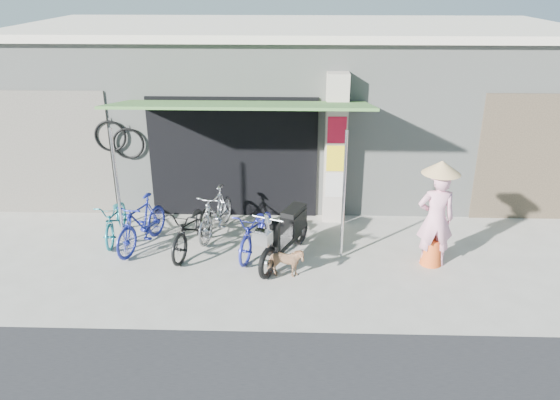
{
  "coord_description": "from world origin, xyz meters",
  "views": [
    {
      "loc": [
        0.08,
        -7.91,
        4.71
      ],
      "look_at": [
        -0.2,
        1.0,
        1.0
      ],
      "focal_mm": 35.0,
      "sensor_mm": 36.0,
      "label": 1
    }
  ],
  "objects_px": {
    "bike_blue": "(142,223)",
    "street_dog": "(285,262)",
    "bike_teal": "(116,219)",
    "bike_silver": "(216,213)",
    "bike_black": "(193,228)",
    "nun": "(436,215)",
    "moped": "(286,234)",
    "bike_navy": "(257,231)"
  },
  "relations": [
    {
      "from": "bike_black",
      "to": "street_dog",
      "type": "bearing_deg",
      "value": -14.8
    },
    {
      "from": "bike_blue",
      "to": "street_dog",
      "type": "bearing_deg",
      "value": -2.88
    },
    {
      "from": "bike_blue",
      "to": "bike_silver",
      "type": "bearing_deg",
      "value": 40.79
    },
    {
      "from": "bike_navy",
      "to": "street_dog",
      "type": "height_order",
      "value": "bike_navy"
    },
    {
      "from": "bike_black",
      "to": "bike_silver",
      "type": "height_order",
      "value": "bike_silver"
    },
    {
      "from": "bike_silver",
      "to": "bike_navy",
      "type": "height_order",
      "value": "bike_silver"
    },
    {
      "from": "moped",
      "to": "street_dog",
      "type": "bearing_deg",
      "value": -66.09
    },
    {
      "from": "bike_silver",
      "to": "moped",
      "type": "bearing_deg",
      "value": -18.56
    },
    {
      "from": "moped",
      "to": "nun",
      "type": "bearing_deg",
      "value": 21.39
    },
    {
      "from": "bike_blue",
      "to": "street_dog",
      "type": "distance_m",
      "value": 2.85
    },
    {
      "from": "bike_teal",
      "to": "bike_silver",
      "type": "bearing_deg",
      "value": 1.02
    },
    {
      "from": "street_dog",
      "to": "moped",
      "type": "relative_size",
      "value": 0.35
    },
    {
      "from": "bike_black",
      "to": "bike_teal",
      "type": "bearing_deg",
      "value": 176.94
    },
    {
      "from": "bike_teal",
      "to": "bike_black",
      "type": "bearing_deg",
      "value": -21.03
    },
    {
      "from": "bike_black",
      "to": "bike_navy",
      "type": "relative_size",
      "value": 1.06
    },
    {
      "from": "street_dog",
      "to": "moped",
      "type": "distance_m",
      "value": 0.67
    },
    {
      "from": "nun",
      "to": "moped",
      "type": "bearing_deg",
      "value": -1.29
    },
    {
      "from": "bike_teal",
      "to": "bike_navy",
      "type": "xyz_separation_m",
      "value": [
        2.72,
        -0.49,
        0.03
      ]
    },
    {
      "from": "bike_teal",
      "to": "nun",
      "type": "height_order",
      "value": "nun"
    },
    {
      "from": "bike_teal",
      "to": "bike_blue",
      "type": "relative_size",
      "value": 0.95
    },
    {
      "from": "street_dog",
      "to": "bike_blue",
      "type": "bearing_deg",
      "value": 73.48
    },
    {
      "from": "bike_blue",
      "to": "bike_silver",
      "type": "distance_m",
      "value": 1.4
    },
    {
      "from": "bike_teal",
      "to": "bike_silver",
      "type": "height_order",
      "value": "bike_silver"
    },
    {
      "from": "nun",
      "to": "bike_blue",
      "type": "bearing_deg",
      "value": -4.21
    },
    {
      "from": "bike_teal",
      "to": "street_dog",
      "type": "distance_m",
      "value": 3.53
    },
    {
      "from": "street_dog",
      "to": "moped",
      "type": "height_order",
      "value": "moped"
    },
    {
      "from": "bike_black",
      "to": "street_dog",
      "type": "height_order",
      "value": "bike_black"
    },
    {
      "from": "bike_blue",
      "to": "street_dog",
      "type": "relative_size",
      "value": 2.5
    },
    {
      "from": "bike_teal",
      "to": "moped",
      "type": "bearing_deg",
      "value": -17.36
    },
    {
      "from": "bike_teal",
      "to": "moped",
      "type": "xyz_separation_m",
      "value": [
        3.25,
        -0.73,
        0.1
      ]
    },
    {
      "from": "bike_teal",
      "to": "bike_blue",
      "type": "height_order",
      "value": "bike_blue"
    },
    {
      "from": "bike_silver",
      "to": "bike_blue",
      "type": "bearing_deg",
      "value": -141.67
    },
    {
      "from": "street_dog",
      "to": "nun",
      "type": "bearing_deg",
      "value": -74.1
    },
    {
      "from": "street_dog",
      "to": "moped",
      "type": "xyz_separation_m",
      "value": [
        -0.0,
        0.63,
        0.23
      ]
    },
    {
      "from": "bike_navy",
      "to": "street_dog",
      "type": "bearing_deg",
      "value": -42.43
    },
    {
      "from": "bike_black",
      "to": "bike_silver",
      "type": "xyz_separation_m",
      "value": [
        0.32,
        0.65,
        0.02
      ]
    },
    {
      "from": "nun",
      "to": "bike_navy",
      "type": "bearing_deg",
      "value": -5.37
    },
    {
      "from": "bike_teal",
      "to": "bike_blue",
      "type": "bearing_deg",
      "value": -35.73
    },
    {
      "from": "bike_navy",
      "to": "moped",
      "type": "bearing_deg",
      "value": -8.39
    },
    {
      "from": "bike_silver",
      "to": "street_dog",
      "type": "height_order",
      "value": "bike_silver"
    },
    {
      "from": "moped",
      "to": "bike_black",
      "type": "bearing_deg",
      "value": -165.5
    },
    {
      "from": "bike_black",
      "to": "nun",
      "type": "distance_m",
      "value": 4.27
    }
  ]
}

